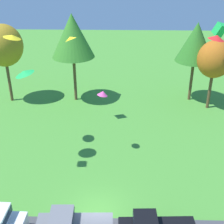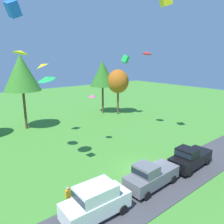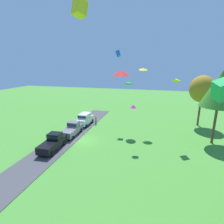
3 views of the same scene
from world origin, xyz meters
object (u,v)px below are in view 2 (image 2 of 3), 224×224
Objects in this scene: tree_far_right at (103,74)px; tree_far_left at (118,82)px; kite_box_near_flag at (13,9)px; car_pickup_mid_row at (190,158)px; kite_delta_trailing_tail at (147,53)px; kite_delta_mid_center at (46,78)px; car_pickup_far_end at (150,175)px; person_beside_suv at (68,198)px; kite_delta_topmost at (21,52)px; kite_delta_high_left at (93,96)px; car_suv_near_entrance at (96,200)px; kite_diamond_high_right at (42,65)px; kite_box_low_drifter at (125,59)px; tree_center_back at (21,73)px.

tree_far_left is at bearing -52.87° from tree_far_right.
car_pickup_mid_row is at bearing -25.86° from kite_box_near_flag.
kite_box_near_flag is at bearing 154.14° from car_pickup_mid_row.
kite_delta_mid_center is at bearing -172.87° from kite_delta_trailing_tail.
kite_delta_mid_center is at bearing 117.88° from car_pickup_far_end.
person_beside_suv is 1.18× the size of kite_delta_topmost.
kite_delta_high_left is 8.86m from kite_delta_topmost.
tree_far_left is at bearing 42.09° from person_beside_suv.
car_suv_near_entrance is 11.33m from kite_delta_mid_center.
kite_diamond_high_right reaches higher than car_pickup_far_end.
car_suv_near_entrance is 0.92× the size of car_pickup_far_end.
kite_box_low_drifter is at bearing 31.31° from kite_delta_high_left.
kite_delta_mid_center is 6.33m from kite_box_near_flag.
person_beside_suv is 12.71m from kite_delta_high_left.
tree_far_left is 7.04× the size of kite_box_low_drifter.
kite_box_near_flag is 19.02m from kite_delta_trailing_tail.
car_pickup_mid_row is 0.52× the size of tree_far_right.
tree_far_right is at bearing 61.89° from car_pickup_far_end.
tree_center_back is 11.07× the size of kite_box_near_flag.
kite_box_near_flag reaches higher than tree_far_left.
tree_center_back is 10.17× the size of kite_diamond_high_right.
kite_delta_topmost is at bearing -147.04° from tree_far_right.
kite_delta_topmost is at bearing 118.49° from car_pickup_far_end.
tree_far_left reaches higher than car_pickup_mid_row.
car_suv_near_entrance is at bearing -133.57° from tree_far_left.
kite_diamond_high_right is (5.60, 9.94, -4.06)m from kite_box_near_flag.
tree_center_back is 9.21× the size of kite_box_low_drifter.
tree_far_left is 11.18m from kite_delta_trailing_tail.
kite_box_near_flag is (-9.12, -4.29, 7.45)m from kite_delta_high_left.
kite_delta_trailing_tail is (16.62, -0.32, 0.12)m from kite_delta_topmost.
tree_center_back is (2.74, 22.05, 6.96)m from car_suv_near_entrance.
kite_box_low_drifter is 7.19m from kite_delta_trailing_tail.
tree_center_back is 11.90m from kite_delta_topmost.
kite_box_low_drifter reaches higher than kite_delta_mid_center.
tree_far_right is 21.61m from kite_delta_topmost.
car_suv_near_entrance is 0.43× the size of tree_center_back.
car_pickup_mid_row is 4.76× the size of kite_diamond_high_right.
kite_delta_high_left is at bearing 110.01° from car_pickup_mid_row.
kite_delta_high_left is 0.64× the size of kite_delta_topmost.
car_pickup_mid_row reaches higher than person_beside_suv.
tree_far_left is 7.78× the size of kite_diamond_high_right.
kite_delta_topmost is at bearing 135.56° from car_pickup_mid_row.
kite_delta_mid_center is at bearing 138.43° from car_pickup_mid_row.
car_suv_near_entrance is 0.56× the size of tree_far_left.
car_pickup_far_end is 3.73× the size of kite_delta_trailing_tail.
kite_delta_high_left is 0.95× the size of kite_box_near_flag.
kite_delta_high_left is at bearing 25.17° from kite_box_near_flag.
tree_far_right is 12.51m from kite_delta_trailing_tail.
car_pickup_mid_row is at bearing -2.03° from car_pickup_far_end.
car_suv_near_entrance is 4.36× the size of kite_diamond_high_right.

